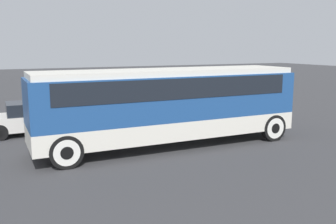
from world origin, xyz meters
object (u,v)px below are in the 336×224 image
(parked_car_mid, at_px, (35,118))
(parked_car_far, at_px, (203,104))
(parked_car_near, at_px, (150,99))
(tour_bus, at_px, (170,100))

(parked_car_mid, bearing_deg, parked_car_far, 2.67)
(parked_car_near, xyz_separation_m, parked_car_far, (1.89, -3.66, 0.01))
(tour_bus, relative_size, parked_car_near, 2.30)
(parked_car_near, distance_m, parked_car_far, 4.12)
(parked_car_mid, relative_size, parked_car_far, 0.94)
(tour_bus, xyz_separation_m, parked_car_near, (2.80, 8.87, -1.22))
(parked_car_near, height_order, parked_car_mid, parked_car_mid)
(parked_car_far, bearing_deg, parked_car_mid, -177.33)
(tour_bus, distance_m, parked_car_near, 9.38)
(parked_car_near, relative_size, parked_car_far, 1.05)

